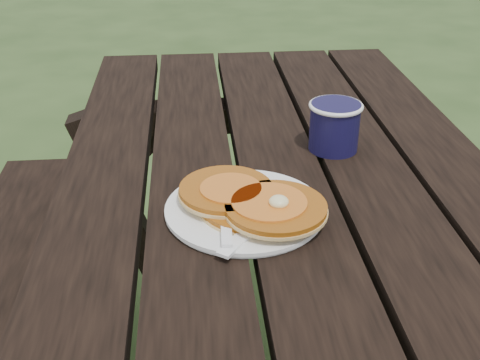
{
  "coord_description": "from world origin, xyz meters",
  "views": [
    {
      "loc": [
        -0.15,
        -0.69,
        1.23
      ],
      "look_at": [
        -0.08,
        0.09,
        0.8
      ],
      "focal_mm": 45.0,
      "sensor_mm": 36.0,
      "label": 1
    }
  ],
  "objects": [
    {
      "name": "plate",
      "position": [
        -0.08,
        0.08,
        0.76
      ],
      "size": [
        0.3,
        0.3,
        0.01
      ],
      "primitive_type": "cylinder",
      "rotation": [
        0.0,
        0.0,
        0.38
      ],
      "color": "white",
      "rests_on": "picnic_table"
    },
    {
      "name": "pancake_stack",
      "position": [
        -0.07,
        0.07,
        0.77
      ],
      "size": [
        0.21,
        0.2,
        0.04
      ],
      "rotation": [
        0.0,
        0.0,
        -0.43
      ],
      "color": "#A85812",
      "rests_on": "plate"
    },
    {
      "name": "knife",
      "position": [
        -0.07,
        0.03,
        0.76
      ],
      "size": [
        0.12,
        0.16,
        0.0
      ],
      "primitive_type": "cube",
      "rotation": [
        0.0,
        0.0,
        -0.63
      ],
      "color": "white",
      "rests_on": "plate"
    },
    {
      "name": "fork",
      "position": [
        -0.11,
        0.03,
        0.77
      ],
      "size": [
        0.04,
        0.16,
        0.01
      ],
      "primitive_type": null,
      "rotation": [
        0.0,
        0.0,
        -0.04
      ],
      "color": "white",
      "rests_on": "plate"
    },
    {
      "name": "coffee_cup",
      "position": [
        0.11,
        0.29,
        0.8
      ],
      "size": [
        0.1,
        0.1,
        0.09
      ],
      "rotation": [
        0.0,
        0.0,
        0.33
      ],
      "color": "#120E34",
      "rests_on": "picnic_table"
    }
  ]
}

